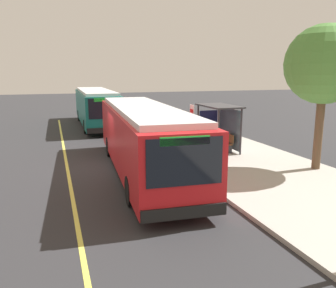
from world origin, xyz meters
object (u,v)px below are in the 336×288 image
waiting_bench (224,142)px  pedestrian_commuter (183,130)px  route_sign_post (192,126)px  transit_bus_second (96,106)px  transit_bus_main (144,137)px

waiting_bench → pedestrian_commuter: (-1.49, -1.83, 0.48)m
waiting_bench → route_sign_post: size_ratio=0.57×
transit_bus_second → route_sign_post: (14.62, 2.61, 0.34)m
transit_bus_main → route_sign_post: bearing=93.7°
transit_bus_main → waiting_bench: size_ratio=7.57×
transit_bus_second → pedestrian_commuter: size_ratio=7.05×
pedestrian_commuter → waiting_bench: bearing=50.9°
transit_bus_second → waiting_bench: bearing=23.5°
route_sign_post → waiting_bench: bearing=128.7°
transit_bus_main → transit_bus_second: 14.78m
transit_bus_second → pedestrian_commuter: (10.90, 3.56, -0.50)m
route_sign_post → pedestrian_commuter: size_ratio=1.66×
transit_bus_main → transit_bus_second: bearing=-178.9°
route_sign_post → pedestrian_commuter: (-3.72, 0.95, -0.84)m
transit_bus_main → pedestrian_commuter: transit_bus_main is taller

